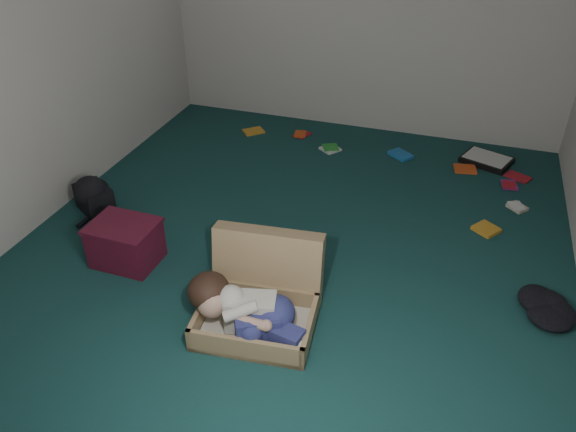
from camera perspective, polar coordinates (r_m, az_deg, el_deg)
The scene contains 11 objects.
floor at distance 4.25m, azimuth 0.64°, elevation -2.88°, with size 4.50×4.50×0.00m, color #153D3C.
wall_back at distance 5.74m, azimuth 8.11°, elevation 20.91°, with size 4.50×4.50×0.00m, color silver.
wall_front at distance 1.89m, azimuth -20.78°, elevation -9.31°, with size 4.50×4.50×0.00m, color silver.
wall_left at distance 4.62m, azimuth -24.56°, elevation 15.30°, with size 4.50×4.50×0.00m, color silver.
suitcase at distance 3.56m, azimuth -2.76°, elevation -8.18°, with size 0.78×0.76×0.52m.
person at distance 3.41m, azimuth -4.36°, elevation -9.46°, with size 0.78×0.37×0.32m.
maroon_bin at distance 4.15m, azimuth -16.18°, elevation -2.64°, with size 0.47×0.37×0.32m.
backpack at distance 4.85m, azimuth -19.09°, elevation 1.78°, with size 0.39×0.32×0.24m, color black, non-canonical shape.
clothing_pile at distance 3.95m, azimuth 23.96°, elevation -8.30°, with size 0.45×0.37×0.14m, color black, non-canonical shape.
paper_tray at distance 5.67m, azimuth 19.53°, elevation 5.40°, with size 0.52×0.46×0.06m.
book_scatter at distance 5.40m, azimuth 13.21°, elevation 4.82°, with size 2.83×1.43×0.02m.
Camera 1 is at (1.03, -3.26, 2.52)m, focal length 35.00 mm.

